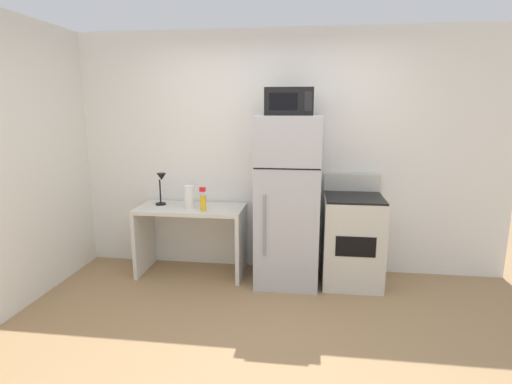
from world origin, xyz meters
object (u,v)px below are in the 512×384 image
Objects in this scene: spray_bottle at (203,201)px; desk_lamp at (161,183)px; oven_range at (352,239)px; desk at (191,227)px; paper_towel_roll at (189,197)px; microwave at (290,102)px; refrigerator at (288,201)px.

desk_lamp is at bearing 160.03° from spray_bottle.
oven_range is (1.53, 0.12, -0.38)m from spray_bottle.
desk is 1.71m from oven_range.
spray_bottle is 0.20m from paper_towel_roll.
desk is 0.35m from paper_towel_roll.
desk is 4.74× the size of paper_towel_roll.
microwave is (1.04, -0.03, 0.98)m from paper_towel_roll.
spray_bottle is (0.18, -0.14, 0.33)m from desk.
refrigerator reaches higher than paper_towel_roll.
microwave is at bearing 4.41° from spray_bottle.
microwave is 1.54m from oven_range.
desk_lamp is 0.77× the size of microwave.
refrigerator is 0.77m from oven_range.
refrigerator is (1.38, -0.10, -0.13)m from desk_lamp.
microwave is at bearing -89.69° from refrigerator.
oven_range is (1.71, 0.02, -0.40)m from paper_towel_roll.
microwave reaches higher than desk_lamp.
oven_range is at bearing 4.48° from microwave.
paper_towel_roll is at bearing -86.16° from desk.
microwave is (1.05, -0.08, 1.33)m from desk.
spray_bottle is 0.14× the size of refrigerator.
spray_bottle is at bearing -175.56° from oven_range.
desk is 2.47× the size of microwave.
paper_towel_roll is at bearing -14.17° from desk_lamp.
desk is at bearing 141.31° from spray_bottle.
refrigerator is at bearing 5.79° from spray_bottle.
oven_range is at bearing 2.67° from refrigerator.
paper_towel_roll is (0.00, -0.04, 0.35)m from desk.
microwave is at bearing -1.86° from paper_towel_roll.
microwave reaches higher than refrigerator.
desk is 1.69m from microwave.
desk_lamp is at bearing 178.14° from oven_range.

